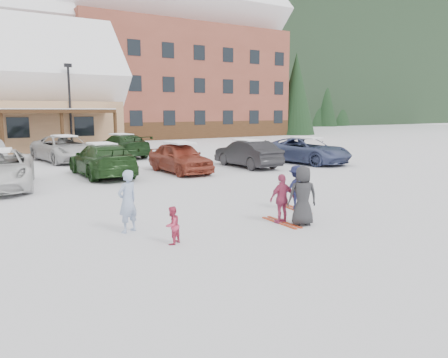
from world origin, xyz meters
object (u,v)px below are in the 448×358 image
alpine_hotel (156,60)px  parked_car_4 (180,158)px  parked_car_3 (102,160)px  parked_car_10 (65,149)px  parked_car_5 (247,154)px  parked_car_11 (122,146)px  adult_skier (128,201)px  child_magenta (282,199)px  child_navy (297,188)px  lamp_post (70,103)px  toddler_red (172,225)px  bystander_dark (303,196)px  parked_car_6 (306,150)px

alpine_hotel → parked_car_4: bearing=-111.5°
parked_car_3 → parked_car_10: bearing=-88.2°
parked_car_5 → parked_car_11: bearing=-64.8°
adult_skier → child_magenta: adult_skier is taller
child_navy → parked_car_4: size_ratio=0.32×
child_navy → parked_car_10: (-3.10, 16.59, 0.08)m
lamp_post → toddler_red: bearing=-97.9°
toddler_red → parked_car_3: bearing=-129.5°
toddler_red → parked_car_11: (5.12, 18.33, 0.30)m
child_navy → adult_skier: bearing=5.6°
parked_car_5 → parked_car_10: 10.75m
bystander_dark → parked_car_3: bearing=-55.8°
lamp_post → parked_car_3: size_ratio=1.22×
bystander_dark → parked_car_6: size_ratio=0.30×
alpine_hotel → toddler_red: alpine_hotel is taller
parked_car_10 → parked_car_11: bearing=1.0°
parked_car_5 → parked_car_10: (-7.59, 7.62, 0.04)m
parked_car_10 → parked_car_6: bearing=-43.5°
lamp_post → parked_car_4: lamp_post is taller
adult_skier → parked_car_11: 17.78m
toddler_red → parked_car_6: parked_car_6 is taller
parked_car_3 → parked_car_6: size_ratio=0.98×
bystander_dark → parked_car_10: bystander_dark is taller
alpine_hotel → lamp_post: size_ratio=5.08×
adult_skier → parked_car_5: (9.60, 8.64, -0.06)m
lamp_post → parked_car_4: size_ratio=1.46×
lamp_post → child_magenta: lamp_post is taller
alpine_hotel → child_magenta: 41.77m
adult_skier → parked_car_10: 16.38m
bystander_dark → parked_car_5: (5.54, 10.40, -0.06)m
bystander_dark → parked_car_5: size_ratio=0.36×
child_navy → parked_car_3: parked_car_3 is taller
adult_skier → parked_car_11: size_ratio=0.31×
adult_skier → child_magenta: size_ratio=1.17×
lamp_post → parked_car_10: size_ratio=1.14×
parked_car_3 → parked_car_11: bearing=-114.6°
lamp_post → toddler_red: (-3.33, -23.87, -3.07)m
adult_skier → toddler_red: size_ratio=1.79×
bystander_dark → parked_car_10: size_ratio=0.29×
alpine_hotel → toddler_red: (-16.54, -38.93, -8.20)m
alpine_hotel → parked_car_10: size_ratio=5.80×
alpine_hotel → bystander_dark: size_ratio=20.32×
alpine_hotel → parked_car_3: size_ratio=6.18×
child_navy → bystander_dark: 1.77m
lamp_post → parked_car_6: lamp_post is taller
parked_car_4 → parked_car_6: size_ratio=0.82×
parked_car_6 → parked_car_10: 13.91m
toddler_red → child_magenta: size_ratio=0.65×
parked_car_6 → child_magenta: bearing=-144.7°
parked_car_5 → parked_car_3: bearing=-7.1°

